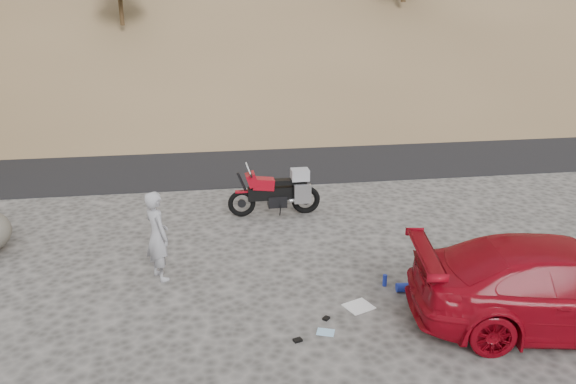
# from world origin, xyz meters

# --- Properties ---
(ground) EXTENTS (140.00, 140.00, 0.00)m
(ground) POSITION_xyz_m (0.00, 0.00, 0.00)
(ground) COLOR #403E3B
(ground) RESTS_ON ground
(road) EXTENTS (120.00, 7.00, 0.05)m
(road) POSITION_xyz_m (0.00, 9.00, 0.00)
(road) COLOR black
(road) RESTS_ON ground
(motorcycle) EXTENTS (2.39, 0.69, 1.42)m
(motorcycle) POSITION_xyz_m (0.84, 3.29, 0.61)
(motorcycle) COLOR black
(motorcycle) RESTS_ON ground
(man) EXTENTS (0.71, 0.80, 1.84)m
(man) POSITION_xyz_m (-1.97, 0.25, 0.00)
(man) COLOR #9B9BA1
(man) RESTS_ON ground
(red_car) EXTENTS (5.44, 2.92, 1.50)m
(red_car) POSITION_xyz_m (4.93, -2.52, 0.00)
(red_car) COLOR maroon
(red_car) RESTS_ON ground
(gear_white_cloth) EXTENTS (0.60, 0.57, 0.02)m
(gear_white_cloth) POSITION_xyz_m (1.67, -1.44, 0.01)
(gear_white_cloth) COLOR white
(gear_white_cloth) RESTS_ON ground
(gear_blue_mat) EXTENTS (0.46, 0.21, 0.18)m
(gear_blue_mat) POSITION_xyz_m (2.75, -1.04, 0.09)
(gear_blue_mat) COLOR #1A2CA1
(gear_blue_mat) RESTS_ON ground
(gear_bottle) EXTENTS (0.10, 0.10, 0.23)m
(gear_bottle) POSITION_xyz_m (2.38, -0.75, 0.12)
(gear_bottle) COLOR #1A2CA1
(gear_bottle) RESTS_ON ground
(gear_funnel) EXTENTS (0.15, 0.15, 0.17)m
(gear_funnel) POSITION_xyz_m (4.08, -1.05, 0.08)
(gear_funnel) COLOR red
(gear_funnel) RESTS_ON ground
(gear_glove_a) EXTENTS (0.16, 0.14, 0.04)m
(gear_glove_a) POSITION_xyz_m (0.39, -2.33, 0.02)
(gear_glove_a) COLOR black
(gear_glove_a) RESTS_ON ground
(gear_glove_b) EXTENTS (0.15, 0.15, 0.04)m
(gear_glove_b) POSITION_xyz_m (1.00, -1.76, 0.02)
(gear_glove_b) COLOR black
(gear_glove_b) RESTS_ON ground
(gear_blue_cloth) EXTENTS (0.35, 0.30, 0.01)m
(gear_blue_cloth) POSITION_xyz_m (0.90, -2.16, 0.01)
(gear_blue_cloth) COLOR #9BCDF0
(gear_blue_cloth) RESTS_ON ground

